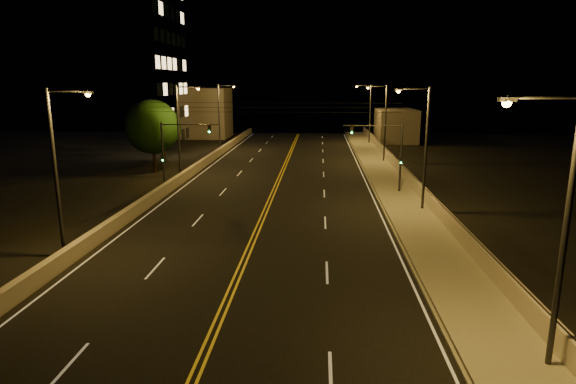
# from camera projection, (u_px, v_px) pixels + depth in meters

# --- Properties ---
(road) EXTENTS (18.00, 120.00, 0.02)m
(road) POSITION_uv_depth(u_px,v_px,m) (262.00, 219.00, 34.20)
(road) COLOR black
(road) RESTS_ON ground
(sidewalk) EXTENTS (3.60, 120.00, 0.30)m
(sidewalk) POSITION_uv_depth(u_px,v_px,m) (416.00, 220.00, 33.48)
(sidewalk) COLOR gray
(sidewalk) RESTS_ON ground
(curb) EXTENTS (0.14, 120.00, 0.15)m
(curb) POSITION_uv_depth(u_px,v_px,m) (389.00, 221.00, 33.62)
(curb) COLOR gray
(curb) RESTS_ON ground
(parapet_wall) EXTENTS (0.30, 120.00, 1.00)m
(parapet_wall) POSITION_uv_depth(u_px,v_px,m) (441.00, 212.00, 33.23)
(parapet_wall) COLOR #A29587
(parapet_wall) RESTS_ON sidewalk
(jersey_barrier) EXTENTS (0.45, 120.00, 0.92)m
(jersey_barrier) POSITION_uv_depth(u_px,v_px,m) (133.00, 211.00, 34.70)
(jersey_barrier) COLOR #A29587
(jersey_barrier) RESTS_ON ground
(distant_building_right) EXTENTS (6.00, 10.00, 5.26)m
(distant_building_right) POSITION_uv_depth(u_px,v_px,m) (396.00, 125.00, 79.08)
(distant_building_right) COLOR gray
(distant_building_right) RESTS_ON ground
(distant_building_left) EXTENTS (8.00, 8.00, 8.59)m
(distant_building_left) POSITION_uv_depth(u_px,v_px,m) (206.00, 113.00, 84.64)
(distant_building_left) COLOR gray
(distant_building_left) RESTS_ON ground
(parapet_rail) EXTENTS (0.06, 120.00, 0.06)m
(parapet_rail) POSITION_uv_depth(u_px,v_px,m) (441.00, 204.00, 33.11)
(parapet_rail) COLOR black
(parapet_rail) RESTS_ON parapet_wall
(lane_markings) EXTENTS (17.32, 116.00, 0.00)m
(lane_markings) POSITION_uv_depth(u_px,v_px,m) (262.00, 220.00, 34.13)
(lane_markings) COLOR silver
(lane_markings) RESTS_ON road
(streetlight_0) EXTENTS (2.55, 0.28, 9.25)m
(streetlight_0) POSITION_uv_depth(u_px,v_px,m) (558.00, 219.00, 15.06)
(streetlight_0) COLOR #2D2D33
(streetlight_0) RESTS_ON ground
(streetlight_1) EXTENTS (2.55, 0.28, 9.25)m
(streetlight_1) POSITION_uv_depth(u_px,v_px,m) (423.00, 141.00, 35.03)
(streetlight_1) COLOR #2D2D33
(streetlight_1) RESTS_ON ground
(streetlight_2) EXTENTS (2.55, 0.28, 9.25)m
(streetlight_2) POSITION_uv_depth(u_px,v_px,m) (383.00, 119.00, 57.05)
(streetlight_2) COLOR #2D2D33
(streetlight_2) RESTS_ON ground
(streetlight_3) EXTENTS (2.55, 0.28, 9.25)m
(streetlight_3) POSITION_uv_depth(u_px,v_px,m) (368.00, 110.00, 74.50)
(streetlight_3) COLOR #2D2D33
(streetlight_3) RESTS_ON ground
(streetlight_4) EXTENTS (2.55, 0.28, 9.25)m
(streetlight_4) POSITION_uv_depth(u_px,v_px,m) (59.00, 162.00, 25.82)
(streetlight_4) COLOR #2D2D33
(streetlight_4) RESTS_ON ground
(streetlight_5) EXTENTS (2.55, 0.28, 9.25)m
(streetlight_5) POSITION_uv_depth(u_px,v_px,m) (181.00, 125.00, 48.26)
(streetlight_5) COLOR #2D2D33
(streetlight_5) RESTS_ON ground
(streetlight_6) EXTENTS (2.55, 0.28, 9.25)m
(streetlight_6) POSITION_uv_depth(u_px,v_px,m) (221.00, 113.00, 67.70)
(streetlight_6) COLOR #2D2D33
(streetlight_6) RESTS_ON ground
(traffic_signal_right) EXTENTS (5.11, 0.31, 6.15)m
(traffic_signal_right) POSITION_uv_depth(u_px,v_px,m) (389.00, 150.00, 41.13)
(traffic_signal_right) COLOR #2D2D33
(traffic_signal_right) RESTS_ON ground
(traffic_signal_left) EXTENTS (5.11, 0.31, 6.15)m
(traffic_signal_left) POSITION_uv_depth(u_px,v_px,m) (174.00, 148.00, 42.33)
(traffic_signal_left) COLOR #2D2D33
(traffic_signal_left) RESTS_ON ground
(overhead_wires) EXTENTS (22.00, 0.03, 0.83)m
(overhead_wires) POSITION_uv_depth(u_px,v_px,m) (274.00, 108.00, 41.80)
(overhead_wires) COLOR black
(building_tower) EXTENTS (24.00, 15.00, 28.51)m
(building_tower) POSITION_uv_depth(u_px,v_px,m) (86.00, 51.00, 65.87)
(building_tower) COLOR gray
(building_tower) RESTS_ON ground
(tree_0) EXTENTS (5.75, 5.75, 7.79)m
(tree_0) POSITION_uv_depth(u_px,v_px,m) (152.00, 127.00, 51.19)
(tree_0) COLOR black
(tree_0) RESTS_ON ground
(tree_1) EXTENTS (4.65, 4.65, 6.30)m
(tree_1) POSITION_uv_depth(u_px,v_px,m) (163.00, 128.00, 60.36)
(tree_1) COLOR black
(tree_1) RESTS_ON ground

